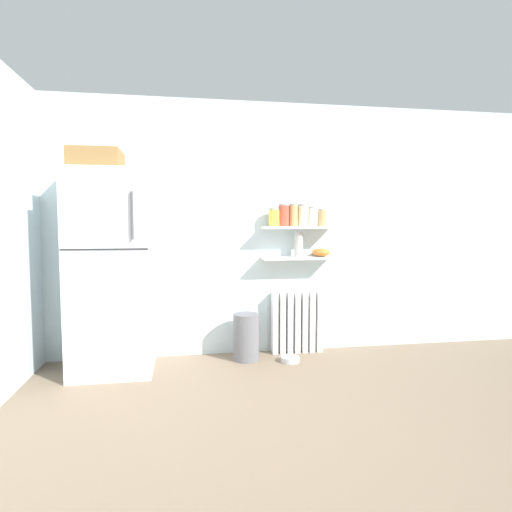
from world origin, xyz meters
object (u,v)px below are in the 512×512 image
refrigerator (112,268)px  storage_jar_3 (303,216)px  storage_jar_0 (274,217)px  trash_bin (246,337)px  radiator (297,322)px  shelf_bowl (321,252)px  vase (298,244)px  storage_jar_4 (313,217)px  pet_food_bowl (290,359)px  storage_jar_1 (284,215)px  storage_jar_5 (322,218)px  storage_jar_2 (294,215)px

refrigerator → storage_jar_3: bearing=7.1°
storage_jar_0 → trash_bin: (-0.31, -0.14, -1.19)m
radiator → shelf_bowl: bearing=-6.9°
vase → shelf_bowl: 0.26m
storage_jar_4 → pet_food_bowl: bearing=-137.9°
storage_jar_3 → storage_jar_4: (0.10, 0.00, -0.01)m
trash_bin → refrigerator: bearing=-175.8°
storage_jar_3 → storage_jar_4: 0.10m
trash_bin → pet_food_bowl: 0.48m
refrigerator → pet_food_bowl: bearing=-1.4°
storage_jar_1 → vase: size_ratio=0.90×
storage_jar_5 → shelf_bowl: (-0.00, 0.00, -0.36)m
shelf_bowl → pet_food_bowl: 1.14m
storage_jar_4 → trash_bin: size_ratio=0.44×
refrigerator → vase: size_ratio=7.82×
storage_jar_1 → storage_jar_0: bearing=180.0°
refrigerator → pet_food_bowl: size_ratio=10.63×
vase → pet_food_bowl: 1.16m
storage_jar_4 → storage_jar_2: bearing=-180.0°
vase → storage_jar_0: bearing=180.0°
storage_jar_3 → pet_food_bowl: bearing=-126.2°
storage_jar_0 → storage_jar_5: storage_jar_0 is taller
storage_jar_5 → storage_jar_2: bearing=180.0°
vase → pet_food_bowl: size_ratio=1.36×
storage_jar_4 → pet_food_bowl: storage_jar_4 is taller
radiator → storage_jar_1: 1.13m
storage_jar_0 → storage_jar_1: size_ratio=0.80×
refrigerator → shelf_bowl: refrigerator is taller
storage_jar_4 → vase: bearing=-180.0°
storage_jar_2 → pet_food_bowl: storage_jar_2 is taller
vase → pet_food_bowl: vase is taller
storage_jar_5 → vase: bearing=180.0°
storage_jar_0 → storage_jar_3: 0.31m
storage_jar_5 → pet_food_bowl: bearing=-146.0°
refrigerator → radiator: 1.94m
vase → refrigerator: bearing=-172.7°
storage_jar_3 → shelf_bowl: storage_jar_3 is taller
storage_jar_3 → vase: bearing=180.0°
storage_jar_2 → pet_food_bowl: (-0.10, -0.27, -1.42)m
vase → shelf_bowl: (0.24, 0.00, -0.09)m
storage_jar_4 → pet_food_bowl: (-0.30, -0.27, -1.40)m
refrigerator → storage_jar_4: bearing=6.7°
storage_jar_2 → storage_jar_5: bearing=-0.0°
radiator → storage_jar_1: (-0.15, -0.03, 1.12)m
storage_jar_0 → shelf_bowl: storage_jar_0 is taller
storage_jar_4 → trash_bin: storage_jar_4 is taller
storage_jar_1 → storage_jar_5: size_ratio=1.26×
storage_jar_3 → storage_jar_5: bearing=-0.0°
radiator → pet_food_bowl: size_ratio=3.39×
radiator → storage_jar_3: (0.05, -0.03, 1.12)m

